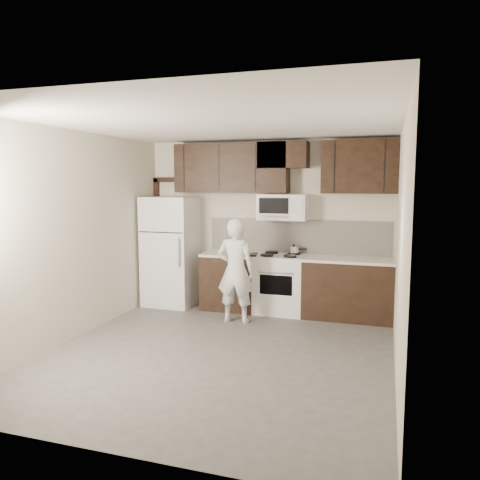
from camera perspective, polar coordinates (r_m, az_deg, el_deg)
The scene contains 14 objects.
floor at distance 5.79m, azimuth -2.43°, elevation -13.50°, with size 4.50×4.50×0.00m, color #4B4846.
back_wall at distance 7.61m, azimuth 3.31°, elevation 1.86°, with size 4.00×4.00×0.00m, color beige.
ceiling at distance 5.47m, azimuth -2.58°, elevation 14.07°, with size 4.50×4.50×0.00m, color white.
counter_run at distance 7.32m, azimuth 7.26°, elevation -5.48°, with size 2.95×0.64×0.91m.
stove at distance 7.37m, azimuth 4.93°, elevation -5.31°, with size 0.76×0.66×0.94m.
backsplash at distance 7.51m, azimuth 6.98°, elevation 0.45°, with size 2.90×0.02×0.54m, color beige.
upper_cabinets at distance 7.36m, azimuth 4.60°, elevation 8.94°, with size 3.48×0.35×0.78m.
microwave at distance 7.33m, azimuth 5.23°, elevation 4.01°, with size 0.76×0.42×0.40m.
refrigerator at distance 7.85m, azimuth -8.41°, elevation -1.35°, with size 0.80×0.76×1.80m.
door_trim at distance 8.26m, azimuth -9.79°, elevation 1.46°, with size 0.50×0.08×2.12m.
saucepan at distance 7.39m, azimuth 6.61°, elevation -1.24°, with size 0.29×0.17×0.16m.
baking_tray at distance 7.29m, azimuth 0.47°, elevation -1.75°, with size 0.41×0.31×0.02m, color black.
pizza at distance 7.28m, azimuth 0.47°, elevation -1.59°, with size 0.28×0.28×0.02m, color tan.
person at distance 6.78m, azimuth -0.54°, elevation -3.75°, with size 0.56×0.37×1.53m, color white.
Camera 1 is at (1.86, -5.10, 2.02)m, focal length 35.00 mm.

